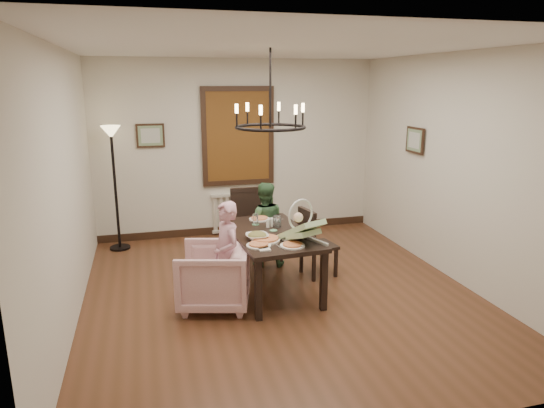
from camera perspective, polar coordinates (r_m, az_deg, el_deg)
name	(u,v)px	position (r m, az deg, el deg)	size (l,w,h in m)	color
room_shell	(272,172)	(5.78, 0.02, 3.80)	(4.51, 5.00, 2.81)	brown
dining_table	(270,239)	(5.75, -0.18, -4.14)	(0.97, 1.59, 0.72)	black
chair_far	(249,224)	(6.82, -2.76, -2.41)	(0.44, 0.44, 0.99)	black
chair_right	(319,242)	(6.26, 5.54, -4.42)	(0.40, 0.40, 0.90)	black
armchair	(213,276)	(5.46, -6.90, -8.43)	(0.76, 0.77, 0.70)	beige
elderly_woman	(227,264)	(5.37, -5.34, -7.09)	(0.37, 0.24, 1.00)	#D193A4
seated_man	(264,231)	(6.56, -0.93, -3.24)	(0.47, 0.36, 0.96)	#375C37
baby_bouncer	(302,228)	(5.34, 3.52, -2.80)	(0.37, 0.51, 0.33)	#B1D794
salad_bowl	(257,236)	(5.46, -1.76, -3.81)	(0.31, 0.31, 0.08)	white
pizza_platter	(266,239)	(5.41, -0.75, -4.16)	(0.33, 0.33, 0.04)	tan
drinking_glass	(278,222)	(5.88, 0.72, -2.08)	(0.07, 0.07, 0.15)	silver
window_blinds	(238,136)	(7.77, -4.01, 7.93)	(1.00, 0.03, 1.40)	brown
radiator	(239,212)	(8.03, -3.88, -0.96)	(0.92, 0.12, 0.62)	silver
picture_back	(150,136)	(7.64, -14.11, 7.81)	(0.42, 0.03, 0.36)	black
picture_right	(415,140)	(7.11, 16.47, 7.21)	(0.42, 0.03, 0.36)	black
floor_lamp	(115,190)	(7.45, -17.93, 1.54)	(0.30, 0.30, 1.80)	black
chandelier	(270,127)	(5.48, -0.19, 9.02)	(0.80, 0.80, 0.04)	black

